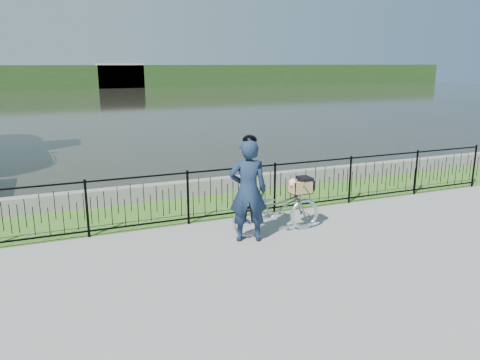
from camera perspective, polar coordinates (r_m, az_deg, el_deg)
name	(u,v)px	position (r m, az deg, el deg)	size (l,w,h in m)	color
ground	(264,243)	(8.82, 3.00, -7.73)	(120.00, 120.00, 0.00)	gray
grass_strip	(218,205)	(11.09, -2.75, -3.09)	(60.00, 2.00, 0.01)	#3B6720
water	(93,104)	(40.68, -17.49, 8.83)	(120.00, 120.00, 0.00)	black
quay_wall	(204,187)	(11.95, -4.37, -0.88)	(60.00, 0.30, 0.40)	slate
fence	(233,193)	(10.03, -0.86, -1.54)	(14.00, 0.06, 1.15)	black
far_treeline	(72,77)	(67.51, -19.76, 11.78)	(120.00, 6.00, 3.00)	#224219
far_building_right	(120,76)	(66.60, -14.43, 12.22)	(6.00, 3.00, 3.20)	#B1A28E
bicycle_rig	(277,208)	(9.22, 4.55, -3.46)	(1.88, 0.65, 1.10)	silver
cyclist	(248,190)	(8.67, 0.99, -1.21)	(0.82, 0.66, 2.01)	#15233A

